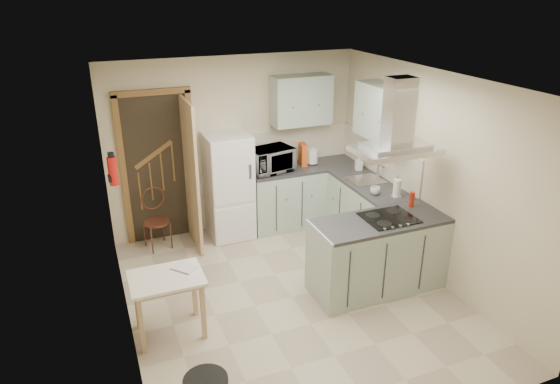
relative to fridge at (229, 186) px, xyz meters
name	(u,v)px	position (x,y,z in m)	size (l,w,h in m)	color
floor	(292,297)	(0.20, -1.80, -0.75)	(4.20, 4.20, 0.00)	#BAAF90
ceiling	(294,81)	(0.20, -1.80, 1.75)	(4.20, 4.20, 0.00)	silver
back_wall	(235,145)	(0.20, 0.30, 0.50)	(3.60, 3.60, 0.00)	beige
left_wall	(118,227)	(-1.60, -1.80, 0.50)	(4.20, 4.20, 0.00)	beige
right_wall	(431,177)	(2.00, -1.80, 0.50)	(4.20, 4.20, 0.00)	beige
doorway	(159,168)	(-0.90, 0.27, 0.30)	(1.10, 0.12, 2.10)	brown
fridge	(229,186)	(0.00, 0.00, 0.00)	(0.60, 0.60, 1.50)	white
counter_back	(285,197)	(0.86, 0.00, -0.30)	(1.08, 0.60, 0.90)	#9EB2A0
counter_right	(357,206)	(1.70, -0.68, -0.30)	(0.60, 1.95, 0.90)	#9EB2A0
splashback	(296,144)	(1.16, 0.29, 0.40)	(1.68, 0.02, 0.50)	beige
wall_cabinet_back	(301,100)	(1.15, 0.12, 1.10)	(0.85, 0.35, 0.70)	#9EB2A0
wall_cabinet_right	(383,113)	(1.82, -0.95, 1.10)	(0.35, 0.90, 0.70)	#9EB2A0
peninsula	(378,254)	(1.22, -1.98, -0.30)	(1.55, 0.65, 0.90)	#9EB2A0
hob	(389,218)	(1.32, -1.98, 0.16)	(0.58, 0.50, 0.01)	black
extractor_hood	(395,150)	(1.32, -1.98, 0.97)	(0.90, 0.55, 0.10)	silver
sink	(366,180)	(1.70, -0.85, 0.16)	(0.45, 0.40, 0.01)	silver
fire_extinguisher	(113,171)	(-1.54, -0.90, 0.75)	(0.10, 0.10, 0.32)	#B2140F
drop_leaf_table	(169,305)	(-1.22, -1.92, -0.41)	(0.73, 0.55, 0.68)	tan
bentwood_chair	(156,222)	(-1.04, -0.01, -0.36)	(0.34, 0.34, 0.77)	#432716
microwave	(270,160)	(0.62, -0.03, 0.32)	(0.62, 0.42, 0.34)	black
kettle	(312,156)	(1.31, 0.03, 0.27)	(0.17, 0.17, 0.25)	white
cereal_box	(303,154)	(1.16, 0.05, 0.31)	(0.09, 0.21, 0.32)	#D75219
soap_bottle	(359,163)	(1.82, -0.44, 0.26)	(0.10, 0.10, 0.21)	#B3B1BE
paper_towel	(397,188)	(1.76, -1.48, 0.27)	(0.09, 0.09, 0.24)	white
cup	(375,191)	(1.55, -1.32, 0.20)	(0.13, 0.13, 0.10)	white
red_bottle	(412,199)	(1.76, -1.80, 0.24)	(0.06, 0.06, 0.18)	#B5290F
book	(179,268)	(-1.08, -1.88, -0.01)	(0.18, 0.24, 0.11)	#A54037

